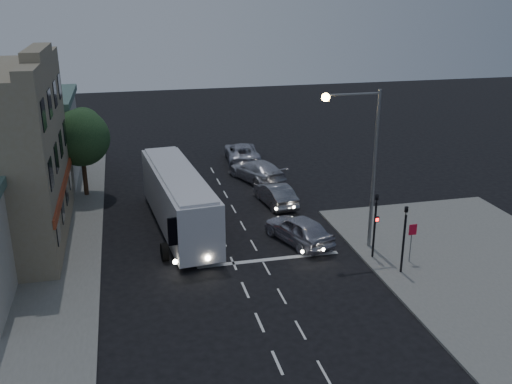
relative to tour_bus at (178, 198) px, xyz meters
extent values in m
plane|color=black|center=(2.32, -7.47, -2.01)|extent=(120.00, 120.00, 0.00)
cube|color=silver|center=(2.32, -14.47, -2.01)|extent=(0.12, 1.60, 0.01)
cube|color=silver|center=(2.32, -11.47, -2.01)|extent=(0.12, 1.60, 0.01)
cube|color=silver|center=(2.32, -8.47, -2.01)|extent=(0.12, 1.60, 0.01)
cube|color=silver|center=(2.32, -5.47, -2.01)|extent=(0.12, 1.60, 0.01)
cube|color=silver|center=(2.32, -2.47, -2.01)|extent=(0.12, 1.60, 0.01)
cube|color=silver|center=(2.32, 0.53, -2.01)|extent=(0.12, 1.60, 0.01)
cube|color=silver|center=(2.32, 3.53, -2.01)|extent=(0.12, 1.60, 0.01)
cube|color=silver|center=(2.32, 6.53, -2.01)|extent=(0.12, 1.60, 0.01)
cube|color=silver|center=(2.32, 9.53, -2.01)|extent=(0.12, 1.60, 0.01)
cube|color=silver|center=(3.92, -15.47, -2.01)|extent=(0.10, 1.50, 0.01)
cube|color=silver|center=(3.92, -12.47, -2.01)|extent=(0.10, 1.50, 0.01)
cube|color=silver|center=(3.92, -9.47, -2.01)|extent=(0.10, 1.50, 0.01)
cube|color=silver|center=(3.92, -6.47, -2.01)|extent=(0.10, 1.50, 0.01)
cube|color=silver|center=(3.92, -3.47, -2.01)|extent=(0.10, 1.50, 0.01)
cube|color=silver|center=(3.92, -0.47, -2.01)|extent=(0.10, 1.50, 0.01)
cube|color=silver|center=(3.92, 2.53, -2.01)|extent=(0.10, 1.50, 0.01)
cube|color=silver|center=(3.92, 5.53, -2.01)|extent=(0.10, 1.50, 0.01)
cube|color=silver|center=(3.92, 8.53, -2.01)|extent=(0.10, 1.50, 0.01)
cube|color=silver|center=(3.92, 11.53, -2.01)|extent=(0.10, 1.50, 0.01)
cube|color=silver|center=(4.32, -5.47, -2.01)|extent=(8.00, 0.35, 0.01)
cube|color=silver|center=(0.00, 0.00, -0.05)|extent=(3.69, 12.30, 3.23)
cube|color=silver|center=(0.00, 0.00, 1.62)|extent=(3.25, 11.86, 0.18)
cube|color=black|center=(0.00, -6.00, 0.46)|extent=(2.32, 0.35, 1.51)
cube|color=black|center=(1.27, 0.50, 0.61)|extent=(1.02, 10.05, 0.91)
cube|color=black|center=(-1.27, 0.50, 0.61)|extent=(1.02, 10.05, 0.91)
cube|color=#C81000|center=(1.28, 1.01, -0.50)|extent=(0.57, 5.53, 1.41)
cube|color=#C81000|center=(-1.28, 1.01, -0.50)|extent=(0.57, 5.53, 1.41)
cylinder|color=black|center=(-1.26, -4.24, -1.51)|extent=(0.45, 1.04, 1.01)
cylinder|color=black|center=(1.26, -4.24, -1.51)|extent=(0.45, 1.04, 1.01)
cylinder|color=black|center=(-1.26, 2.52, -1.51)|extent=(0.45, 1.04, 1.01)
cylinder|color=black|center=(1.26, 2.52, -1.51)|extent=(0.45, 1.04, 1.01)
cylinder|color=black|center=(-1.26, 4.24, -1.51)|extent=(0.45, 1.04, 1.01)
cylinder|color=black|center=(1.26, 4.24, -1.51)|extent=(0.45, 1.04, 1.01)
cylinder|color=#FFF2CC|center=(-0.86, -6.08, -1.26)|extent=(0.27, 0.08, 0.26)
cylinder|color=#FFF2CC|center=(0.86, -6.08, -1.26)|extent=(0.27, 0.08, 0.26)
imported|color=#B0B0BE|center=(6.59, -3.67, -1.18)|extent=(3.53, 5.29, 1.67)
imported|color=gray|center=(6.89, 2.68, -1.26)|extent=(2.20, 4.77, 1.51)
imported|color=silver|center=(6.86, 8.04, -1.19)|extent=(4.08, 6.13, 1.65)
imported|color=#ADAEBC|center=(6.84, 13.48, -1.21)|extent=(3.20, 6.03, 1.61)
cylinder|color=black|center=(9.92, -6.67, -0.29)|extent=(0.12, 0.12, 3.20)
imported|color=black|center=(9.92, -6.67, 1.76)|extent=(0.15, 0.18, 0.90)
cube|color=black|center=(9.92, -6.85, 0.41)|extent=(0.25, 0.12, 0.30)
cube|color=#FF0C0C|center=(9.92, -6.92, 0.41)|extent=(0.16, 0.02, 0.18)
cylinder|color=black|center=(10.62, -8.67, -0.29)|extent=(0.12, 0.12, 3.20)
imported|color=black|center=(10.62, -8.67, 1.76)|extent=(0.18, 0.15, 0.90)
cylinder|color=slate|center=(11.62, -7.67, -0.89)|extent=(0.06, 0.06, 2.00)
cube|color=red|center=(11.62, -7.74, 0.01)|extent=(0.45, 0.03, 0.60)
cylinder|color=slate|center=(10.32, -5.27, 2.61)|extent=(0.20, 0.20, 9.00)
cylinder|color=slate|center=(8.82, -5.27, 6.91)|extent=(3.00, 0.12, 0.12)
sphere|color=#FFBF59|center=(7.32, -5.27, 6.81)|extent=(0.44, 0.44, 0.44)
cube|color=#7B6F53|center=(-7.18, 0.53, 8.36)|extent=(1.00, 12.00, 0.50)
cube|color=#7B6F53|center=(-7.18, 0.53, 8.86)|extent=(1.00, 6.00, 0.50)
cube|color=#9E3B1F|center=(-6.63, 0.53, 1.11)|extent=(0.15, 12.00, 0.50)
cube|color=black|center=(-6.66, -3.97, 0.31)|extent=(0.06, 1.30, 1.50)
cube|color=black|center=(-6.66, -0.97, 0.31)|extent=(0.06, 1.30, 1.50)
cube|color=black|center=(-6.66, 2.03, 0.31)|extent=(0.06, 1.30, 1.50)
cube|color=black|center=(-6.66, 5.03, 0.31)|extent=(0.06, 1.30, 1.50)
cube|color=black|center=(-6.66, -3.97, 3.31)|extent=(0.06, 1.30, 1.50)
cube|color=black|center=(-6.66, -0.97, 3.31)|extent=(0.06, 1.30, 1.50)
cube|color=black|center=(-6.66, 2.03, 3.31)|extent=(0.06, 1.30, 1.50)
cube|color=black|center=(-6.66, 5.03, 3.31)|extent=(0.06, 1.30, 1.50)
cube|color=black|center=(-6.66, -3.97, 6.31)|extent=(0.06, 1.30, 1.50)
cube|color=black|center=(-6.66, -0.97, 6.31)|extent=(0.06, 1.30, 1.50)
cube|color=black|center=(-6.66, 2.03, 6.31)|extent=(0.06, 1.30, 1.50)
cube|color=black|center=(-6.66, 5.03, 6.31)|extent=(0.06, 1.30, 1.50)
cube|color=#A29E93|center=(-11.18, 12.53, 1.11)|extent=(9.00, 9.00, 6.00)
cube|color=#47665F|center=(-11.18, 12.53, 4.36)|extent=(9.40, 9.40, 0.50)
cylinder|color=black|center=(-5.88, 7.53, -0.49)|extent=(0.32, 0.32, 2.80)
sphere|color=#173418|center=(-5.88, 7.53, 2.31)|extent=(4.00, 4.00, 4.00)
sphere|color=#376133|center=(-5.68, 8.13, 3.01)|extent=(2.60, 2.60, 2.60)
sphere|color=#173418|center=(-6.18, 6.93, 2.71)|extent=(2.40, 2.40, 2.40)
camera|label=1|loc=(-2.93, -32.89, 12.04)|focal=40.00mm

